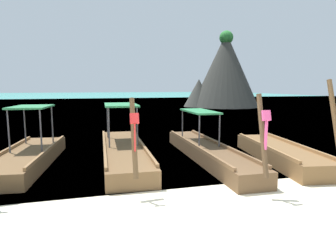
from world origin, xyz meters
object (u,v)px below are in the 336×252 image
Objects in this scene: longtail_boat_red_ribbon at (123,151)px; longtail_boat_pink_ribbon at (207,151)px; karst_rock at (224,72)px; longtail_boat_yellow_ribbon at (28,156)px; longtail_boat_orange_ribbon at (280,153)px.

longtail_boat_red_ribbon is 1.01× the size of longtail_boat_pink_ribbon.
karst_rock is (15.44, 23.93, 4.08)m from longtail_boat_red_ribbon.
karst_rock reaches higher than longtail_boat_red_ribbon.
longtail_boat_yellow_ribbon reaches higher than longtail_boat_pink_ribbon.
longtail_boat_red_ribbon is 2.98m from longtail_boat_pink_ribbon.
longtail_boat_red_ribbon is 0.77× the size of karst_rock.
longtail_boat_yellow_ribbon is 30.56m from karst_rock.
longtail_boat_yellow_ribbon is 3.11m from longtail_boat_red_ribbon.
longtail_boat_orange_ribbon is at bearing -11.56° from longtail_boat_yellow_ribbon.
longtail_boat_pink_ribbon is 1.26× the size of longtail_boat_orange_ribbon.
karst_rock is (18.55, 23.94, 4.08)m from longtail_boat_yellow_ribbon.
longtail_boat_yellow_ribbon is 1.05× the size of longtail_boat_orange_ribbon.
longtail_boat_red_ribbon is 5.48m from longtail_boat_orange_ribbon.
longtail_boat_orange_ribbon is at bearing -21.20° from longtail_boat_pink_ribbon.
longtail_boat_red_ribbon is at bearing 161.79° from longtail_boat_orange_ribbon.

